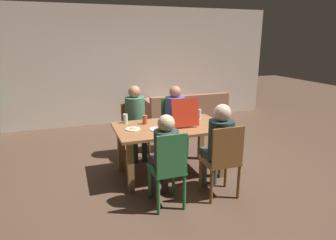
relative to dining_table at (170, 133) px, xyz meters
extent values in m
plane|color=brown|center=(0.00, 0.00, -0.65)|extent=(20.00, 20.00, 0.00)
cube|color=beige|center=(0.00, 3.20, 0.74)|extent=(7.59, 0.12, 2.78)
cube|color=#986239|center=(0.00, 0.00, 0.10)|extent=(1.64, 0.98, 0.04)
cube|color=olive|center=(-0.70, -0.37, -0.29)|extent=(0.09, 0.09, 0.73)
cube|color=olive|center=(0.70, -0.37, -0.29)|extent=(0.09, 0.09, 0.73)
cube|color=olive|center=(-0.70, 0.37, -0.29)|extent=(0.09, 0.09, 0.73)
cube|color=olive|center=(0.70, 0.37, -0.29)|extent=(0.09, 0.09, 0.73)
cylinder|color=#2A7431|center=(0.58, 0.69, -0.42)|extent=(0.04, 0.04, 0.47)
cylinder|color=#2A7431|center=(0.21, 0.69, -0.42)|extent=(0.04, 0.04, 0.47)
cylinder|color=#2A7431|center=(0.58, 1.01, -0.42)|extent=(0.04, 0.04, 0.47)
cylinder|color=#2A7431|center=(0.21, 1.01, -0.42)|extent=(0.04, 0.04, 0.47)
cube|color=#2A7431|center=(0.40, 0.85, -0.18)|extent=(0.44, 0.39, 0.02)
cube|color=#2A7431|center=(0.40, 1.03, 0.08)|extent=(0.41, 0.03, 0.50)
cylinder|color=#3A2E4D|center=(0.49, 0.55, -0.41)|extent=(0.10, 0.10, 0.49)
cylinder|color=#3A2E4D|center=(0.31, 0.55, -0.41)|extent=(0.10, 0.10, 0.49)
cube|color=#3A2E4D|center=(0.40, 0.69, -0.12)|extent=(0.32, 0.31, 0.11)
cylinder|color=#494F9E|center=(0.40, 0.85, 0.13)|extent=(0.36, 0.36, 0.49)
sphere|color=#A97658|center=(0.40, 0.85, 0.47)|extent=(0.21, 0.21, 0.21)
cylinder|color=#2D723C|center=(-0.50, -0.62, -0.42)|extent=(0.04, 0.04, 0.47)
cylinder|color=#2D723C|center=(-0.17, -0.62, -0.42)|extent=(0.04, 0.04, 0.47)
cylinder|color=#2D723C|center=(-0.50, -1.01, -0.42)|extent=(0.04, 0.04, 0.47)
cylinder|color=#2D723C|center=(-0.17, -1.01, -0.42)|extent=(0.04, 0.04, 0.47)
cube|color=#2D723C|center=(-0.34, -0.81, -0.18)|extent=(0.39, 0.44, 0.02)
cube|color=#2D723C|center=(-0.34, -1.02, 0.09)|extent=(0.37, 0.03, 0.51)
cylinder|color=#423340|center=(-0.41, -0.53, -0.41)|extent=(0.10, 0.10, 0.49)
cylinder|color=#423340|center=(-0.26, -0.53, -0.41)|extent=(0.10, 0.10, 0.49)
cube|color=#423340|center=(-0.34, -0.66, -0.12)|extent=(0.27, 0.30, 0.11)
cylinder|color=#363739|center=(-0.34, -0.81, 0.10)|extent=(0.30, 0.30, 0.44)
sphere|color=beige|center=(-0.34, -0.81, 0.42)|extent=(0.21, 0.21, 0.21)
cylinder|color=brown|center=(-0.15, 0.67, -0.42)|extent=(0.04, 0.04, 0.47)
cylinder|color=brown|center=(-0.53, 0.67, -0.42)|extent=(0.04, 0.04, 0.47)
cylinder|color=brown|center=(-0.15, 1.04, -0.42)|extent=(0.04, 0.04, 0.47)
cylinder|color=brown|center=(-0.53, 1.04, -0.42)|extent=(0.04, 0.04, 0.47)
cube|color=brown|center=(-0.34, 0.86, -0.18)|extent=(0.44, 0.43, 0.02)
cube|color=brown|center=(-0.34, 1.06, 0.06)|extent=(0.42, 0.03, 0.45)
cylinder|color=#2F4142|center=(-0.26, 0.58, -0.41)|extent=(0.10, 0.10, 0.49)
cylinder|color=#2F4142|center=(-0.42, 0.58, -0.41)|extent=(0.10, 0.10, 0.49)
cube|color=#2F4142|center=(-0.34, 0.71, -0.12)|extent=(0.30, 0.30, 0.11)
cylinder|color=#417455|center=(-0.34, 0.86, 0.15)|extent=(0.34, 0.34, 0.54)
sphere|color=#AA7754|center=(-0.34, 0.86, 0.51)|extent=(0.21, 0.21, 0.21)
cylinder|color=brown|center=(0.20, -0.67, -0.42)|extent=(0.04, 0.04, 0.47)
cylinder|color=brown|center=(0.59, -0.67, -0.42)|extent=(0.04, 0.04, 0.47)
cylinder|color=brown|center=(0.20, -1.00, -0.42)|extent=(0.04, 0.04, 0.47)
cylinder|color=brown|center=(0.59, -1.00, -0.42)|extent=(0.04, 0.04, 0.47)
cube|color=brown|center=(0.40, -0.83, -0.18)|extent=(0.45, 0.39, 0.02)
cube|color=brown|center=(0.40, -1.01, 0.09)|extent=(0.43, 0.03, 0.51)
cylinder|color=#394439|center=(0.32, -0.53, -0.41)|extent=(0.10, 0.10, 0.49)
cylinder|color=#394439|center=(0.48, -0.53, -0.41)|extent=(0.10, 0.10, 0.49)
cube|color=#394439|center=(0.40, -0.67, -0.12)|extent=(0.30, 0.32, 0.11)
cylinder|color=#253437|center=(0.40, -0.83, 0.14)|extent=(0.33, 0.33, 0.50)
sphere|color=beige|center=(0.40, -0.83, 0.49)|extent=(0.22, 0.22, 0.22)
cube|color=red|center=(0.18, 0.09, 0.13)|extent=(0.42, 0.42, 0.02)
cylinder|color=#D68342|center=(0.18, 0.09, 0.15)|extent=(0.37, 0.37, 0.01)
cube|color=red|center=(0.18, -0.16, 0.35)|extent=(0.42, 0.09, 0.41)
cylinder|color=white|center=(-0.57, 0.02, 0.13)|extent=(0.21, 0.21, 0.01)
cone|color=#D6803F|center=(-0.57, 0.02, 0.14)|extent=(0.12, 0.12, 0.02)
cylinder|color=white|center=(-0.22, -0.11, 0.13)|extent=(0.26, 0.26, 0.01)
cylinder|color=silver|center=(-0.60, 0.37, 0.19)|extent=(0.07, 0.07, 0.14)
cylinder|color=silver|center=(0.61, 0.27, 0.19)|extent=(0.06, 0.06, 0.14)
cylinder|color=#B74E2E|center=(-0.33, 0.22, 0.19)|extent=(0.08, 0.08, 0.14)
cube|color=#9C6A52|center=(1.32, 2.63, -0.44)|extent=(1.97, 0.85, 0.43)
cube|color=#9C6A52|center=(1.32, 2.28, -0.06)|extent=(1.97, 0.16, 0.33)
cube|color=#9C6A52|center=(0.44, 2.63, -0.14)|extent=(0.20, 0.81, 0.18)
cube|color=#9C6A52|center=(2.21, 2.63, -0.14)|extent=(0.20, 0.81, 0.18)
camera|label=1|loc=(-1.40, -3.95, 1.38)|focal=31.19mm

